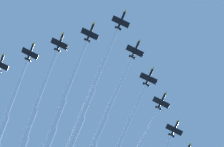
% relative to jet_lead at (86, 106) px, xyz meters
% --- Properties ---
extents(jet_lead, '(71.09, 31.27, 4.36)m').
position_rel_jet_lead_xyz_m(jet_lead, '(0.00, 0.00, 0.00)').
color(jet_lead, black).
extents(jet_port_inner, '(71.76, 32.24, 4.39)m').
position_rel_jet_lead_xyz_m(jet_port_inner, '(13.72, -5.94, -1.37)').
color(jet_port_inner, black).
extents(jet_starboard_inner, '(71.12, 30.86, 4.40)m').
position_rel_jet_lead_xyz_m(jet_starboard_inner, '(5.16, 13.64, -1.94)').
color(jet_starboard_inner, black).
extents(jet_starboard_mid, '(71.44, 30.91, 4.41)m').
position_rel_jet_lead_xyz_m(jet_starboard_mid, '(10.52, 27.58, -0.57)').
color(jet_starboard_mid, black).
extents(jet_starboard_outer, '(70.15, 31.60, 4.39)m').
position_rel_jet_lead_xyz_m(jet_starboard_outer, '(14.82, 41.95, 0.80)').
color(jet_starboard_outer, black).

